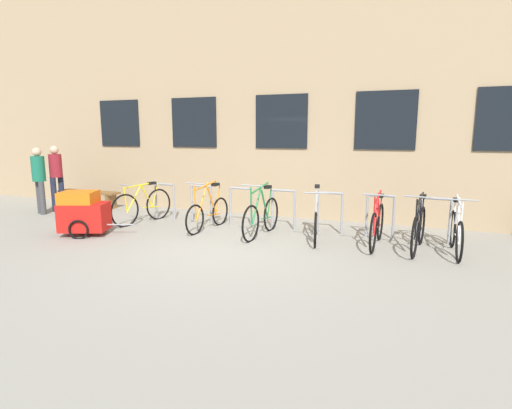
# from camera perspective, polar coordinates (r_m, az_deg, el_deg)

# --- Properties ---
(ground_plane) EXTENTS (42.00, 42.00, 0.00)m
(ground_plane) POSITION_cam_1_polar(r_m,az_deg,el_deg) (7.19, -4.32, -6.53)
(ground_plane) COLOR gray
(storefront_building) EXTENTS (28.00, 6.88, 6.34)m
(storefront_building) POSITION_cam_1_polar(r_m,az_deg,el_deg) (13.22, 8.31, 14.80)
(storefront_building) COLOR tan
(storefront_building) RESTS_ON ground
(bike_rack) EXTENTS (6.56, 0.05, 0.88)m
(bike_rack) POSITION_cam_1_polar(r_m,az_deg,el_deg) (8.63, 3.93, -0.16)
(bike_rack) COLOR gray
(bike_rack) RESTS_ON ground
(bicycle_silver) EXTENTS (0.51, 1.70, 1.06)m
(bicycle_silver) POSITION_cam_1_polar(r_m,az_deg,el_deg) (7.91, 8.55, -2.25)
(bicycle_silver) COLOR black
(bicycle_silver) RESTS_ON ground
(bicycle_yellow) EXTENTS (0.53, 1.72, 0.96)m
(bicycle_yellow) POSITION_cam_1_polar(r_m,az_deg,el_deg) (9.66, -15.85, -0.19)
(bicycle_yellow) COLOR black
(bicycle_yellow) RESTS_ON ground
(bicycle_red) EXTENTS (0.44, 1.73, 1.05)m
(bicycle_red) POSITION_cam_1_polar(r_m,az_deg,el_deg) (7.71, 16.85, -2.80)
(bicycle_red) COLOR black
(bicycle_red) RESTS_ON ground
(bicycle_black) EXTENTS (0.44, 1.71, 1.06)m
(bicycle_black) POSITION_cam_1_polar(r_m,az_deg,el_deg) (7.66, 22.14, -3.19)
(bicycle_black) COLOR black
(bicycle_black) RESTS_ON ground
(bicycle_orange) EXTENTS (0.44, 1.65, 1.08)m
(bicycle_orange) POSITION_cam_1_polar(r_m,az_deg,el_deg) (8.71, -6.83, -1.14)
(bicycle_orange) COLOR black
(bicycle_orange) RESTS_ON ground
(bicycle_green) EXTENTS (0.44, 1.72, 1.11)m
(bicycle_green) POSITION_cam_1_polar(r_m,az_deg,el_deg) (8.11, 0.78, -1.70)
(bicycle_green) COLOR black
(bicycle_green) RESTS_ON ground
(bicycle_white) EXTENTS (0.44, 1.66, 1.04)m
(bicycle_white) POSITION_cam_1_polar(r_m,az_deg,el_deg) (7.72, 26.60, -3.54)
(bicycle_white) COLOR black
(bicycle_white) RESTS_ON ground
(bike_trailer) EXTENTS (1.46, 0.89, 0.92)m
(bike_trailer) POSITION_cam_1_polar(r_m,az_deg,el_deg) (8.88, -23.37, -1.07)
(bike_trailer) COLOR red
(bike_trailer) RESTS_ON ground
(wooden_bench) EXTENTS (1.90, 0.40, 0.46)m
(wooden_bench) POSITION_cam_1_polar(r_m,az_deg,el_deg) (12.20, -22.68, 1.25)
(wooden_bench) COLOR brown
(wooden_bench) RESTS_ON ground
(person_by_bench) EXTENTS (0.32, 0.36, 1.74)m
(person_by_bench) POSITION_cam_1_polar(r_m,az_deg,el_deg) (11.90, -26.57, 3.96)
(person_by_bench) COLOR #1E2338
(person_by_bench) RESTS_ON ground
(person_browsing) EXTENTS (0.34, 0.32, 1.71)m
(person_browsing) POSITION_cam_1_polar(r_m,az_deg,el_deg) (11.64, -28.52, 3.58)
(person_browsing) COLOR #3F3F42
(person_browsing) RESTS_ON ground
(backpack) EXTENTS (0.29, 0.22, 0.44)m
(backpack) POSITION_cam_1_polar(r_m,az_deg,el_deg) (11.10, -23.39, -0.27)
(backpack) COLOR #1E4C1E
(backpack) RESTS_ON ground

